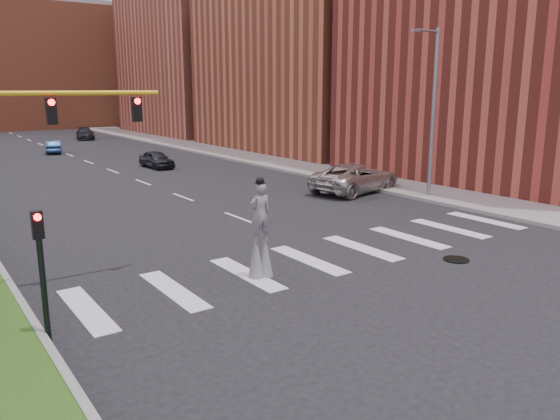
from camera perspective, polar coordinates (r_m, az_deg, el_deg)
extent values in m
plane|color=black|center=(19.45, 7.80, -5.28)|extent=(160.00, 160.00, 0.00)
cube|color=gray|center=(46.38, -1.82, 5.36)|extent=(5.00, 90.00, 0.18)
cylinder|color=black|center=(20.32, 17.93, -4.95)|extent=(0.90, 0.90, 0.04)
cube|color=maroon|center=(41.11, 24.35, 18.62)|extent=(16.00, 20.00, 22.00)
cube|color=#A45033|center=(55.96, 3.73, 18.80)|extent=(16.00, 22.00, 24.00)
cube|color=#B05841|center=(76.00, -8.10, 15.55)|extent=(16.00, 22.00, 20.00)
cube|color=#A45033|center=(93.45, -24.15, 13.42)|extent=(26.00, 14.00, 18.00)
cylinder|color=slate|center=(30.71, 15.70, 9.47)|extent=(0.20, 0.20, 9.00)
cylinder|color=slate|center=(30.20, 15.20, 17.63)|extent=(1.80, 0.12, 0.12)
cube|color=slate|center=(29.52, 14.01, 17.72)|extent=(0.50, 0.18, 0.12)
cylinder|color=gold|center=(17.06, -20.93, 11.34)|extent=(5.20, 0.14, 0.14)
cube|color=black|center=(16.93, -22.78, 9.49)|extent=(0.28, 0.18, 0.75)
cylinder|color=#FF0C0C|center=(16.82, -22.78, 10.34)|extent=(0.18, 0.06, 0.18)
cube|color=black|center=(17.64, -14.73, 10.14)|extent=(0.28, 0.18, 0.75)
cylinder|color=#FF0C0C|center=(17.54, -14.66, 10.95)|extent=(0.18, 0.06, 0.18)
cylinder|color=black|center=(13.95, -23.50, -7.02)|extent=(0.14, 0.14, 3.00)
cube|color=black|center=(13.57, -24.02, -1.43)|extent=(0.25, 0.16, 0.65)
cylinder|color=#FF0C0C|center=(13.43, -24.01, -0.69)|extent=(0.16, 0.05, 0.16)
cylinder|color=black|center=(17.59, -1.57, -5.14)|extent=(0.07, 0.07, 1.15)
cylinder|color=black|center=(17.46, -2.52, -5.29)|extent=(0.07, 0.07, 1.15)
cone|color=slate|center=(17.54, -1.57, -4.69)|extent=(0.52, 0.52, 1.44)
cone|color=slate|center=(17.41, -2.52, -4.83)|extent=(0.52, 0.52, 1.44)
imported|color=slate|center=(17.11, -2.08, -0.32)|extent=(0.75, 0.54, 1.91)
sphere|color=black|center=(16.92, -2.11, 3.03)|extent=(0.26, 0.26, 0.26)
cylinder|color=black|center=(16.92, -2.11, 2.86)|extent=(0.34, 0.34, 0.02)
cube|color=yellow|center=(17.13, -2.30, 1.48)|extent=(0.22, 0.05, 0.10)
imported|color=#BBB7B0|center=(32.15, 7.91, 3.37)|extent=(6.47, 3.90, 1.68)
imported|color=black|center=(42.72, -12.78, 5.18)|extent=(1.72, 3.85, 1.29)
imported|color=navy|center=(55.38, -22.56, 6.12)|extent=(2.11, 3.83, 1.20)
imported|color=black|center=(69.28, -19.69, 7.53)|extent=(2.85, 4.96, 1.35)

